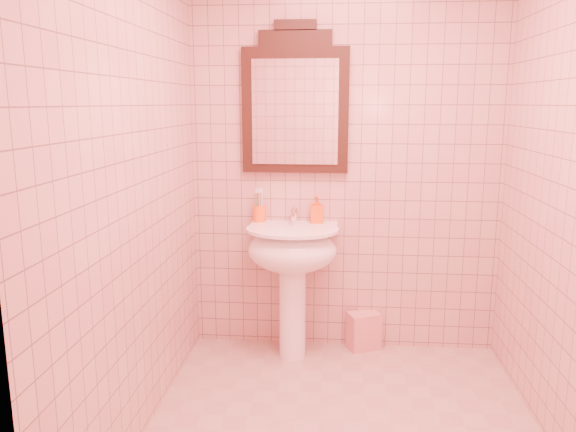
# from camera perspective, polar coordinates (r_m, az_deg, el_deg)

# --- Properties ---
(back_wall) EXTENTS (2.00, 0.02, 2.50)m
(back_wall) POSITION_cam_1_polar(r_m,az_deg,el_deg) (3.65, 5.86, 5.42)
(back_wall) COLOR tan
(back_wall) RESTS_ON floor
(pedestal_sink) EXTENTS (0.58, 0.58, 0.86)m
(pedestal_sink) POSITION_cam_1_polar(r_m,az_deg,el_deg) (3.55, 0.45, -4.38)
(pedestal_sink) COLOR white
(pedestal_sink) RESTS_ON floor
(faucet) EXTENTS (0.04, 0.16, 0.11)m
(faucet) POSITION_cam_1_polar(r_m,az_deg,el_deg) (3.62, 0.63, 0.15)
(faucet) COLOR white
(faucet) RESTS_ON pedestal_sink
(mirror) EXTENTS (0.68, 0.06, 0.94)m
(mirror) POSITION_cam_1_polar(r_m,az_deg,el_deg) (3.62, 0.74, 11.34)
(mirror) COLOR black
(mirror) RESTS_ON back_wall
(toothbrush_cup) EXTENTS (0.08, 0.08, 0.19)m
(toothbrush_cup) POSITION_cam_1_polar(r_m,az_deg,el_deg) (3.68, -2.93, 0.27)
(toothbrush_cup) COLOR #FF5A15
(toothbrush_cup) RESTS_ON pedestal_sink
(soap_dispenser) EXTENTS (0.09, 0.09, 0.18)m
(soap_dispenser) POSITION_cam_1_polar(r_m,az_deg,el_deg) (3.63, 2.94, 0.66)
(soap_dispenser) COLOR #DB5112
(soap_dispenser) RESTS_ON pedestal_sink
(towel) EXTENTS (0.24, 0.21, 0.25)m
(towel) POSITION_cam_1_polar(r_m,az_deg,el_deg) (3.88, 7.69, -11.48)
(towel) COLOR #EA9C8A
(towel) RESTS_ON floor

